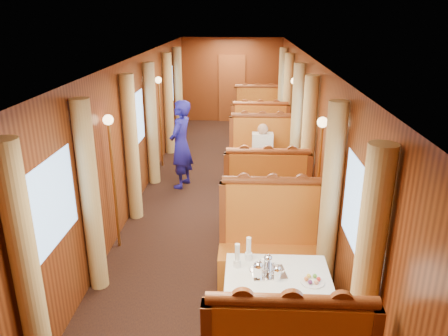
# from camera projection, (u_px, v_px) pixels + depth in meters

# --- Properties ---
(floor) EXTENTS (3.00, 12.00, 0.01)m
(floor) POSITION_uv_depth(u_px,v_px,m) (222.00, 199.00, 7.96)
(floor) COLOR black
(floor) RESTS_ON ground
(ceiling) EXTENTS (3.00, 12.00, 0.01)m
(ceiling) POSITION_uv_depth(u_px,v_px,m) (221.00, 58.00, 7.11)
(ceiling) COLOR silver
(ceiling) RESTS_ON wall_left
(wall_far) EXTENTS (3.00, 0.01, 2.50)m
(wall_far) POSITION_uv_depth(u_px,v_px,m) (232.00, 80.00, 13.17)
(wall_far) COLOR brown
(wall_far) RESTS_ON floor
(wall_left) EXTENTS (0.01, 12.00, 2.50)m
(wall_left) POSITION_uv_depth(u_px,v_px,m) (136.00, 131.00, 7.60)
(wall_left) COLOR brown
(wall_left) RESTS_ON floor
(wall_right) EXTENTS (0.01, 12.00, 2.50)m
(wall_right) POSITION_uv_depth(u_px,v_px,m) (309.00, 134.00, 7.47)
(wall_right) COLOR brown
(wall_right) RESTS_ON floor
(doorway_far) EXTENTS (0.80, 0.04, 2.00)m
(doorway_far) POSITION_uv_depth(u_px,v_px,m) (232.00, 89.00, 13.23)
(doorway_far) COLOR brown
(doorway_far) RESTS_ON floor
(table_near) EXTENTS (1.05, 0.72, 0.75)m
(table_near) POSITION_uv_depth(u_px,v_px,m) (276.00, 304.00, 4.51)
(table_near) COLOR white
(table_near) RESTS_ON floor
(banquette_near_aft) EXTENTS (1.30, 0.55, 1.34)m
(banquette_near_aft) POSITION_uv_depth(u_px,v_px,m) (271.00, 250.00, 5.44)
(banquette_near_aft) COLOR #AD3E13
(banquette_near_aft) RESTS_ON floor
(table_mid) EXTENTS (1.05, 0.72, 0.75)m
(table_mid) POSITION_uv_depth(u_px,v_px,m) (263.00, 180.00, 7.80)
(table_mid) COLOR white
(table_mid) RESTS_ON floor
(banquette_mid_fwd) EXTENTS (1.30, 0.55, 1.34)m
(banquette_mid_fwd) POSITION_uv_depth(u_px,v_px,m) (266.00, 201.00, 6.83)
(banquette_mid_fwd) COLOR #AD3E13
(banquette_mid_fwd) RESTS_ON floor
(banquette_mid_aft) EXTENTS (1.30, 0.55, 1.34)m
(banquette_mid_aft) POSITION_uv_depth(u_px,v_px,m) (261.00, 160.00, 8.73)
(banquette_mid_aft) COLOR #AD3E13
(banquette_mid_aft) RESTS_ON floor
(table_far) EXTENTS (1.05, 0.72, 0.75)m
(table_far) POSITION_uv_depth(u_px,v_px,m) (258.00, 130.00, 11.08)
(table_far) COLOR white
(table_far) RESTS_ON floor
(banquette_far_fwd) EXTENTS (1.30, 0.55, 1.34)m
(banquette_far_fwd) POSITION_uv_depth(u_px,v_px,m) (259.00, 139.00, 10.11)
(banquette_far_fwd) COLOR #AD3E13
(banquette_far_fwd) RESTS_ON floor
(banquette_far_aft) EXTENTS (1.30, 0.55, 1.34)m
(banquette_far_aft) POSITION_uv_depth(u_px,v_px,m) (257.00, 119.00, 12.02)
(banquette_far_aft) COLOR #AD3E13
(banquette_far_aft) RESTS_ON floor
(tea_tray) EXTENTS (0.38, 0.31, 0.01)m
(tea_tray) POSITION_uv_depth(u_px,v_px,m) (268.00, 273.00, 4.37)
(tea_tray) COLOR silver
(tea_tray) RESTS_ON table_near
(teapot_left) EXTENTS (0.19, 0.16, 0.14)m
(teapot_left) POSITION_uv_depth(u_px,v_px,m) (258.00, 272.00, 4.28)
(teapot_left) COLOR silver
(teapot_left) RESTS_ON tea_tray
(teapot_right) EXTENTS (0.17, 0.14, 0.12)m
(teapot_right) POSITION_uv_depth(u_px,v_px,m) (277.00, 274.00, 4.26)
(teapot_right) COLOR silver
(teapot_right) RESTS_ON tea_tray
(teapot_back) EXTENTS (0.18, 0.16, 0.12)m
(teapot_back) POSITION_uv_depth(u_px,v_px,m) (268.00, 264.00, 4.44)
(teapot_back) COLOR silver
(teapot_back) RESTS_ON tea_tray
(fruit_plate) EXTENTS (0.24, 0.24, 0.05)m
(fruit_plate) POSITION_uv_depth(u_px,v_px,m) (312.00, 281.00, 4.23)
(fruit_plate) COLOR white
(fruit_plate) RESTS_ON table_near
(cup_inboard) EXTENTS (0.08, 0.08, 0.26)m
(cup_inboard) POSITION_uv_depth(u_px,v_px,m) (237.00, 258.00, 4.45)
(cup_inboard) COLOR white
(cup_inboard) RESTS_ON table_near
(cup_outboard) EXTENTS (0.08, 0.08, 0.26)m
(cup_outboard) POSITION_uv_depth(u_px,v_px,m) (249.00, 251.00, 4.58)
(cup_outboard) COLOR white
(cup_outboard) RESTS_ON table_near
(rose_vase_mid) EXTENTS (0.06, 0.06, 0.36)m
(rose_vase_mid) POSITION_uv_depth(u_px,v_px,m) (264.00, 152.00, 7.57)
(rose_vase_mid) COLOR silver
(rose_vase_mid) RESTS_ON table_mid
(rose_vase_far) EXTENTS (0.06, 0.06, 0.36)m
(rose_vase_far) POSITION_uv_depth(u_px,v_px,m) (259.00, 109.00, 10.90)
(rose_vase_far) COLOR silver
(rose_vase_far) RESTS_ON table_far
(window_left_near) EXTENTS (0.01, 1.20, 0.90)m
(window_left_near) POSITION_uv_depth(u_px,v_px,m) (50.00, 205.00, 4.24)
(window_left_near) COLOR #80ADE4
(window_left_near) RESTS_ON wall_left
(curtain_left_near_a) EXTENTS (0.22, 0.22, 2.35)m
(curtain_left_near_a) POSITION_uv_depth(u_px,v_px,m) (27.00, 276.00, 3.60)
(curtain_left_near_a) COLOR tan
(curtain_left_near_a) RESTS_ON floor
(curtain_left_near_b) EXTENTS (0.22, 0.22, 2.35)m
(curtain_left_near_b) POSITION_uv_depth(u_px,v_px,m) (90.00, 199.00, 5.06)
(curtain_left_near_b) COLOR tan
(curtain_left_near_b) RESTS_ON floor
(window_right_near) EXTENTS (0.01, 1.20, 0.90)m
(window_right_near) POSITION_uv_depth(u_px,v_px,m) (359.00, 212.00, 4.11)
(window_right_near) COLOR #80ADE4
(window_right_near) RESTS_ON wall_right
(curtain_right_near_a) EXTENTS (0.22, 0.22, 2.35)m
(curtain_right_near_a) POSITION_uv_depth(u_px,v_px,m) (366.00, 285.00, 3.48)
(curtain_right_near_a) COLOR tan
(curtain_right_near_a) RESTS_ON floor
(curtain_right_near_b) EXTENTS (0.22, 0.22, 2.35)m
(curtain_right_near_b) POSITION_uv_depth(u_px,v_px,m) (330.00, 204.00, 4.94)
(curtain_right_near_b) COLOR tan
(curtain_right_near_b) RESTS_ON floor
(window_left_mid) EXTENTS (0.01, 1.20, 0.90)m
(window_left_mid) POSITION_uv_depth(u_px,v_px,m) (136.00, 120.00, 7.53)
(window_left_mid) COLOR #80ADE4
(window_left_mid) RESTS_ON wall_left
(curtain_left_mid_a) EXTENTS (0.22, 0.22, 2.35)m
(curtain_left_mid_a) POSITION_uv_depth(u_px,v_px,m) (132.00, 149.00, 6.89)
(curtain_left_mid_a) COLOR tan
(curtain_left_mid_a) RESTS_ON floor
(curtain_left_mid_b) EXTENTS (0.22, 0.22, 2.35)m
(curtain_left_mid_b) POSITION_uv_depth(u_px,v_px,m) (152.00, 125.00, 8.35)
(curtain_left_mid_b) COLOR tan
(curtain_left_mid_b) RESTS_ON floor
(window_right_mid) EXTENTS (0.01, 1.20, 0.90)m
(window_right_mid) POSITION_uv_depth(u_px,v_px,m) (309.00, 122.00, 7.40)
(window_right_mid) COLOR #80ADE4
(window_right_mid) RESTS_ON wall_right
(curtain_right_mid_a) EXTENTS (0.22, 0.22, 2.35)m
(curtain_right_mid_a) POSITION_uv_depth(u_px,v_px,m) (307.00, 152.00, 6.76)
(curtain_right_mid_a) COLOR tan
(curtain_right_mid_a) RESTS_ON floor
(curtain_right_mid_b) EXTENTS (0.22, 0.22, 2.35)m
(curtain_right_mid_b) POSITION_uv_depth(u_px,v_px,m) (297.00, 126.00, 8.23)
(curtain_right_mid_b) COLOR tan
(curtain_right_mid_b) RESTS_ON floor
(window_left_far) EXTENTS (0.01, 1.20, 0.90)m
(window_left_far) POSITION_uv_depth(u_px,v_px,m) (169.00, 87.00, 10.82)
(window_left_far) COLOR #80ADE4
(window_left_far) RESTS_ON wall_left
(curtain_left_far_a) EXTENTS (0.22, 0.22, 2.35)m
(curtain_left_far_a) POSITION_uv_depth(u_px,v_px,m) (169.00, 104.00, 10.17)
(curtain_left_far_a) COLOR tan
(curtain_left_far_a) RESTS_ON floor
(curtain_left_far_b) EXTENTS (0.22, 0.22, 2.35)m
(curtain_left_far_b) POSITION_uv_depth(u_px,v_px,m) (178.00, 92.00, 11.64)
(curtain_left_far_b) COLOR tan
(curtain_left_far_b) RESTS_ON floor
(window_right_far) EXTENTS (0.01, 1.20, 0.90)m
(window_right_far) POSITION_uv_depth(u_px,v_px,m) (289.00, 88.00, 10.69)
(window_right_far) COLOR #80ADE4
(window_right_far) RESTS_ON wall_right
(curtain_right_far_a) EXTENTS (0.22, 0.22, 2.35)m
(curtain_right_far_a) POSITION_uv_depth(u_px,v_px,m) (287.00, 105.00, 10.05)
(curtain_right_far_a) COLOR tan
(curtain_right_far_a) RESTS_ON floor
(curtain_right_far_b) EXTENTS (0.22, 0.22, 2.35)m
(curtain_right_far_b) POSITION_uv_depth(u_px,v_px,m) (282.00, 93.00, 11.52)
(curtain_right_far_b) COLOR tan
(curtain_right_far_b) RESTS_ON floor
(sconce_left_fore) EXTENTS (0.14, 0.14, 1.95)m
(sconce_left_fore) POSITION_uv_depth(u_px,v_px,m) (111.00, 156.00, 5.91)
(sconce_left_fore) COLOR #BF8C3F
(sconce_left_fore) RESTS_ON floor
(sconce_right_fore) EXTENTS (0.14, 0.14, 1.95)m
(sconce_right_fore) POSITION_uv_depth(u_px,v_px,m) (320.00, 159.00, 5.78)
(sconce_right_fore) COLOR #BF8C3F
(sconce_right_fore) RESTS_ON floor
(sconce_left_aft) EXTENTS (0.14, 0.14, 1.95)m
(sconce_left_aft) POSITION_uv_depth(u_px,v_px,m) (160.00, 104.00, 9.19)
(sconce_left_aft) COLOR #BF8C3F
(sconce_left_aft) RESTS_ON floor
(sconce_right_aft) EXTENTS (0.14, 0.14, 1.95)m
(sconce_right_aft) POSITION_uv_depth(u_px,v_px,m) (293.00, 105.00, 9.07)
(sconce_right_aft) COLOR #BF8C3F
(sconce_right_aft) RESTS_ON floor
(steward) EXTENTS (0.56, 0.71, 1.69)m
(steward) POSITION_uv_depth(u_px,v_px,m) (181.00, 144.00, 8.26)
(steward) COLOR navy
(steward) RESTS_ON floor
(passenger) EXTENTS (0.40, 0.44, 0.76)m
(passenger) POSITION_uv_depth(u_px,v_px,m) (262.00, 148.00, 8.40)
(passenger) COLOR beige
(passenger) RESTS_ON banquette_mid_aft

